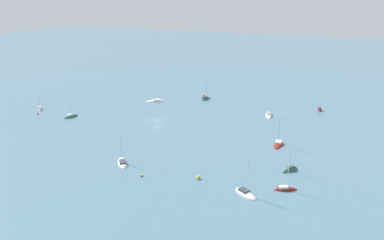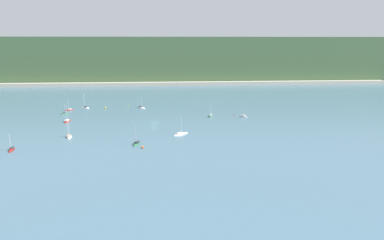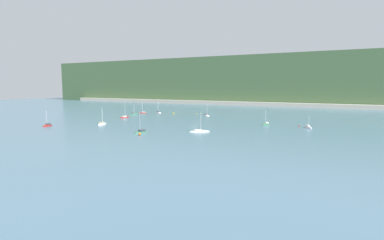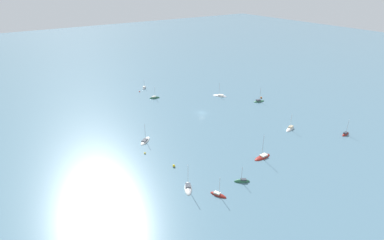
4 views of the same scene
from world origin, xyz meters
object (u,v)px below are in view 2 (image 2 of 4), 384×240
(sailboat_3, at_px, (69,137))
(sailboat_6, at_px, (69,110))
(sailboat_2, at_px, (65,114))
(sailboat_5, at_px, (141,108))
(sailboat_8, at_px, (243,117))
(sailboat_1, at_px, (12,150))
(mooring_buoy_0, at_px, (128,106))
(mooring_buoy_3, at_px, (234,115))
(mooring_buoy_1, at_px, (143,147))
(sailboat_0, at_px, (85,108))
(sailboat_9, at_px, (181,134))
(mooring_buoy_2, at_px, (105,108))
(sailboat_4, at_px, (137,144))
(sailboat_7, at_px, (67,121))
(sailboat_10, at_px, (211,116))

(sailboat_3, height_order, sailboat_6, sailboat_3)
(sailboat_2, relative_size, sailboat_5, 0.81)
(sailboat_3, bearing_deg, sailboat_2, 2.10)
(sailboat_6, height_order, sailboat_8, sailboat_6)
(sailboat_1, bearing_deg, mooring_buoy_0, 148.66)
(mooring_buoy_3, bearing_deg, sailboat_3, -156.34)
(sailboat_6, distance_m, mooring_buoy_1, 80.81)
(sailboat_0, bearing_deg, sailboat_3, 129.95)
(sailboat_2, relative_size, sailboat_9, 0.81)
(sailboat_9, relative_size, mooring_buoy_2, 8.98)
(sailboat_5, xyz_separation_m, mooring_buoy_1, (7.28, -69.06, 0.37))
(sailboat_3, xyz_separation_m, mooring_buoy_3, (74.75, 32.76, 0.18))
(sailboat_6, bearing_deg, sailboat_4, 100.67)
(mooring_buoy_0, height_order, mooring_buoy_2, mooring_buoy_2)
(sailboat_5, distance_m, mooring_buoy_0, 9.11)
(sailboat_6, bearing_deg, sailboat_7, 80.45)
(sailboat_3, bearing_deg, sailboat_4, -129.68)
(sailboat_3, bearing_deg, sailboat_1, 114.53)
(sailboat_4, bearing_deg, mooring_buoy_0, -155.21)
(sailboat_10, bearing_deg, mooring_buoy_1, -14.63)
(sailboat_5, bearing_deg, sailboat_7, -89.08)
(sailboat_8, height_order, mooring_buoy_3, sailboat_8)
(sailboat_5, distance_m, sailboat_9, 57.56)
(sailboat_3, height_order, sailboat_9, sailboat_9)
(sailboat_8, xyz_separation_m, sailboat_10, (-16.78, 2.25, -0.01))
(mooring_buoy_2, bearing_deg, mooring_buoy_0, 19.06)
(sailboat_7, relative_size, mooring_buoy_3, 17.15)
(sailboat_8, bearing_deg, sailboat_4, -94.65)
(sailboat_1, relative_size, sailboat_2, 1.15)
(sailboat_1, xyz_separation_m, mooring_buoy_1, (46.62, -0.76, 0.33))
(sailboat_9, bearing_deg, mooring_buoy_0, 80.12)
(sailboat_8, xyz_separation_m, mooring_buoy_0, (-62.85, 29.90, 0.20))
(sailboat_1, height_order, sailboat_5, sailboat_5)
(sailboat_0, height_order, sailboat_2, sailboat_0)
(mooring_buoy_1, bearing_deg, sailboat_5, 96.02)
(sailboat_5, xyz_separation_m, sailboat_6, (-40.11, -3.60, 0.02))
(sailboat_0, bearing_deg, sailboat_8, -166.68)
(sailboat_7, relative_size, sailboat_9, 1.22)
(sailboat_1, height_order, sailboat_8, sailboat_1)
(mooring_buoy_1, bearing_deg, sailboat_4, 122.39)
(sailboat_10, bearing_deg, sailboat_6, -85.02)
(sailboat_9, distance_m, mooring_buoy_3, 43.49)
(sailboat_2, distance_m, sailboat_9, 72.68)
(sailboat_8, height_order, mooring_buoy_1, sailboat_8)
(sailboat_5, xyz_separation_m, sailboat_9, (21.62, -53.35, 0.00))
(sailboat_7, distance_m, mooring_buoy_1, 57.04)
(sailboat_5, distance_m, sailboat_6, 40.27)
(sailboat_5, relative_size, sailboat_7, 0.82)
(sailboat_1, relative_size, sailboat_9, 0.93)
(sailboat_3, xyz_separation_m, mooring_buoy_1, (31.23, -15.20, 0.34))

